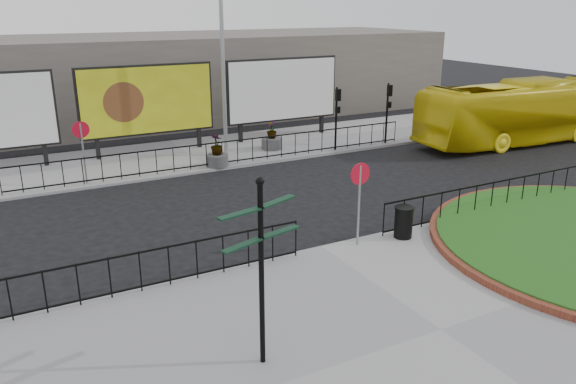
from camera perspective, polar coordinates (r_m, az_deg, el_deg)
ground at (r=16.46m, az=3.35°, el=-5.86°), size 90.00×90.00×0.00m
pavement_near at (r=12.94m, az=15.23°, el=-13.53°), size 30.00×10.00×0.12m
pavement_far at (r=26.84m, az=-10.06°, el=3.74°), size 44.00×6.00×0.12m
railing_near_left at (r=14.01m, az=-17.63°, el=-8.32°), size 10.00×0.10×1.10m
railing_near_right at (r=19.98m, az=20.01°, el=-0.45°), size 9.00×0.10×1.10m
railing_far at (r=24.55m, az=-5.92°, el=4.02°), size 18.00×0.10×1.10m
speed_sign_far at (r=22.87m, az=-20.22°, el=5.10°), size 0.64×0.07×2.47m
speed_sign_near at (r=15.98m, az=7.29°, el=0.63°), size 0.64×0.07×2.47m
billboard_mid at (r=26.84m, az=-14.10°, el=9.02°), size 6.20×0.31×4.10m
billboard_right at (r=29.30m, az=-0.55°, el=10.33°), size 6.20×0.31×4.10m
lamp_post at (r=25.62m, az=-6.65°, el=14.03°), size 0.74×0.18×9.23m
signal_pole_a at (r=26.77m, az=5.00°, el=8.39°), size 0.22×0.26×3.00m
signal_pole_b at (r=28.50m, az=10.14°, el=8.79°), size 0.22×0.26×3.00m
building_backdrop at (r=35.89m, az=-15.43°, el=11.04°), size 40.00×10.00×5.00m
fingerpost_sign at (r=10.39m, az=-2.75°, el=-6.42°), size 1.76×0.75×3.80m
litter_bin at (r=17.14m, az=11.66°, el=-3.00°), size 0.58×0.58×0.97m
bus at (r=30.93m, az=22.49°, el=7.47°), size 11.54×3.43×3.17m
planter_b at (r=24.46m, az=-7.23°, el=3.77°), size 0.96×0.96×1.41m
planter_c at (r=27.23m, az=-1.66°, el=5.32°), size 1.00×1.00×1.36m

